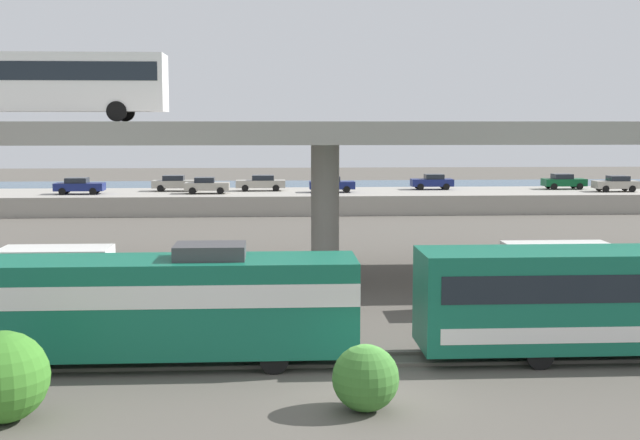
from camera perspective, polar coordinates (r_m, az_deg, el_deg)
ground_plane at (r=26.14m, az=3.17°, el=-11.92°), size 260.00×260.00×0.00m
rail_strip_near at (r=29.23m, az=2.44°, el=-9.77°), size 110.00×0.12×0.12m
rail_strip_far at (r=30.61m, az=2.17°, el=-9.01°), size 110.00×0.12×0.12m
train_locomotive at (r=29.77m, az=-13.83°, el=-5.42°), size 16.21×3.04×4.18m
highway_overpass at (r=44.72m, az=0.35°, el=5.74°), size 96.00×10.85×8.33m
transit_bus_on_overpass at (r=45.38m, az=-17.98°, el=8.94°), size 12.00×2.68×3.40m
service_truck_west at (r=37.30m, az=-16.04°, el=-3.94°), size 6.80×2.46×3.04m
service_truck_east at (r=38.18m, az=14.49°, el=-3.65°), size 6.80×2.46×3.04m
pier_parking_lot at (r=80.02m, az=-1.24°, el=1.30°), size 79.80×10.60×1.76m
parked_car_0 at (r=81.03m, az=-3.99°, el=2.52°), size 4.69×1.85×1.50m
parked_car_1 at (r=83.19m, az=7.58°, el=2.58°), size 4.05×1.83×1.50m
parked_car_2 at (r=78.42m, az=-7.65°, el=2.34°), size 4.07×1.96×1.50m
parked_car_3 at (r=84.66m, az=19.33°, el=2.34°), size 4.09×1.86×1.50m
parked_car_4 at (r=79.15m, az=0.78°, el=2.44°), size 4.23×1.86×1.50m
parked_car_5 at (r=86.26m, az=16.10°, el=2.53°), size 4.11×1.92×1.50m
parked_car_6 at (r=81.71m, az=-9.71°, el=2.48°), size 4.46×1.90×1.50m
parked_car_7 at (r=80.15m, az=-15.93°, el=2.24°), size 4.41×1.96×1.50m
harbor_water at (r=103.00m, az=-1.70°, el=1.99°), size 140.00×36.00×0.01m
shrub_left at (r=25.39m, az=-20.59°, el=-9.87°), size 2.56×2.56×2.56m
shrub_right at (r=24.79m, az=3.09°, el=-10.59°), size 1.95×1.95×1.95m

